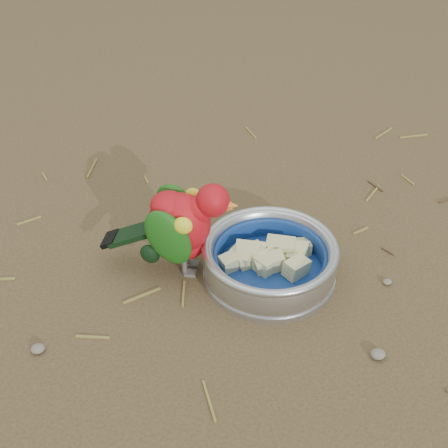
{
  "coord_description": "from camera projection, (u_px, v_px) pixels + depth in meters",
  "views": [
    {
      "loc": [
        -0.16,
        -0.69,
        0.65
      ],
      "look_at": [
        -0.04,
        0.04,
        0.08
      ],
      "focal_mm": 50.0,
      "sensor_mm": 36.0,
      "label": 1
    }
  ],
  "objects": [
    {
      "name": "ground",
      "position": [
        252.0,
        279.0,
        0.95
      ],
      "size": [
        60.0,
        60.0,
        0.0
      ],
      "primitive_type": "plane",
      "color": "brown"
    },
    {
      "name": "fruit_wedges",
      "position": [
        270.0,
        261.0,
        0.94
      ],
      "size": [
        0.12,
        0.12,
        0.03
      ],
      "primitive_type": null,
      "color": "beige",
      "rests_on": "food_bowl"
    },
    {
      "name": "bowl_wall",
      "position": [
        270.0,
        258.0,
        0.94
      ],
      "size": [
        0.2,
        0.2,
        0.04
      ],
      "primitive_type": null,
      "color": "#B2B2BA",
      "rests_on": "food_bowl"
    },
    {
      "name": "lory_parrot",
      "position": [
        182.0,
        230.0,
        0.93
      ],
      "size": [
        0.21,
        0.15,
        0.15
      ],
      "primitive_type": null,
      "rotation": [
        0.0,
        0.0,
        -1.89
      ],
      "color": "#B10D16",
      "rests_on": "ground"
    },
    {
      "name": "ground_debris",
      "position": [
        242.0,
        249.0,
        1.01
      ],
      "size": [
        0.9,
        0.8,
        0.01
      ],
      "primitive_type": null,
      "color": "olive",
      "rests_on": "ground"
    },
    {
      "name": "food_bowl",
      "position": [
        269.0,
        273.0,
        0.95
      ],
      "size": [
        0.2,
        0.2,
        0.02
      ],
      "primitive_type": "cylinder",
      "color": "#B2B2BA",
      "rests_on": "ground"
    }
  ]
}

